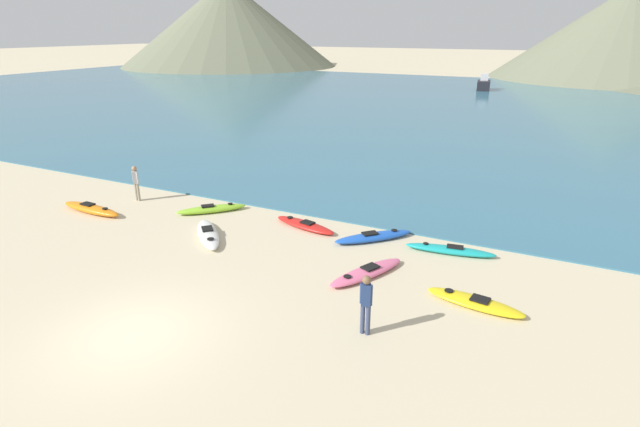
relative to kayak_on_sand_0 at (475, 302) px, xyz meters
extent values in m
plane|color=beige|center=(-7.92, -5.62, -0.13)|extent=(400.00, 400.00, 0.00)
cube|color=teal|center=(-7.92, 39.48, -0.10)|extent=(160.00, 70.00, 0.06)
cone|color=#6B7056|center=(-65.95, 78.85, 8.53)|extent=(45.50, 45.50, 17.31)
cone|color=#6B7056|center=(7.92, 82.86, 7.03)|extent=(40.74, 40.74, 14.31)
ellipsoid|color=yellow|center=(0.00, 0.00, 0.00)|extent=(3.00, 1.15, 0.25)
cube|color=black|center=(0.14, -0.02, 0.15)|extent=(0.58, 0.49, 0.05)
cylinder|color=black|center=(-0.80, 0.11, 0.13)|extent=(0.27, 0.27, 0.02)
ellipsoid|color=red|center=(-7.40, 3.20, 0.00)|extent=(3.09, 1.38, 0.26)
cube|color=black|center=(-7.26, 3.16, 0.15)|extent=(0.62, 0.51, 0.05)
cylinder|color=black|center=(-8.21, 3.39, 0.14)|extent=(0.25, 0.25, 0.02)
ellipsoid|color=#E5668C|center=(-3.57, 0.38, -0.01)|extent=(1.97, 3.17, 0.25)
cube|color=black|center=(-3.51, 0.52, 0.14)|extent=(0.60, 0.68, 0.05)
cylinder|color=black|center=(-3.93, -0.41, 0.13)|extent=(0.26, 0.26, 0.02)
ellipsoid|color=#8CCC2D|center=(-12.02, 2.99, 0.02)|extent=(2.61, 2.64, 0.30)
cube|color=black|center=(-12.13, 2.88, 0.20)|extent=(0.64, 0.64, 0.05)
cylinder|color=black|center=(-11.43, 3.60, 0.18)|extent=(0.22, 0.22, 0.02)
ellipsoid|color=orange|center=(-16.79, 0.56, 0.05)|extent=(3.50, 0.83, 0.36)
cube|color=black|center=(-16.97, 0.56, 0.25)|extent=(0.64, 0.40, 0.05)
cylinder|color=black|center=(-15.84, 0.51, 0.24)|extent=(0.24, 0.24, 0.02)
ellipsoid|color=teal|center=(-1.48, 3.36, 0.01)|extent=(3.28, 1.03, 0.27)
cube|color=black|center=(-1.32, 3.38, 0.17)|extent=(0.62, 0.39, 0.05)
cylinder|color=black|center=(-2.36, 3.23, 0.15)|extent=(0.20, 0.20, 0.02)
ellipsoid|color=white|center=(-10.34, 0.62, 0.01)|extent=(2.77, 2.78, 0.29)
cube|color=black|center=(-10.45, 0.73, 0.18)|extent=(0.70, 0.70, 0.05)
cylinder|color=black|center=(-9.72, 0.00, 0.17)|extent=(0.26, 0.26, 0.02)
ellipsoid|color=blue|center=(-4.42, 3.25, 0.02)|extent=(2.73, 2.78, 0.29)
cube|color=black|center=(-4.53, 3.14, 0.19)|extent=(0.67, 0.67, 0.05)
cylinder|color=black|center=(-3.80, 3.89, 0.18)|extent=(0.23, 0.23, 0.02)
cylinder|color=#384260|center=(-2.47, -2.77, 0.31)|extent=(0.13, 0.13, 0.88)
cylinder|color=#384260|center=(-2.31, -2.77, 0.31)|extent=(0.13, 0.13, 0.88)
cube|color=navy|center=(-2.39, -2.77, 1.06)|extent=(0.29, 0.27, 0.62)
cylinder|color=navy|center=(-2.52, -2.77, 1.07)|extent=(0.09, 0.09, 0.59)
cylinder|color=navy|center=(-2.26, -2.77, 1.07)|extent=(0.09, 0.09, 0.59)
sphere|color=brown|center=(-2.39, -2.77, 1.49)|extent=(0.24, 0.24, 0.24)
cylinder|color=gray|center=(-16.24, 2.72, 0.30)|extent=(0.12, 0.12, 0.85)
cylinder|color=gray|center=(-16.09, 2.72, 0.30)|extent=(0.12, 0.12, 0.85)
cube|color=#B2B2B7|center=(-16.17, 2.72, 1.03)|extent=(0.30, 0.30, 0.61)
cylinder|color=#B2B2B7|center=(-16.30, 2.72, 1.04)|extent=(0.09, 0.09, 0.58)
cylinder|color=#B2B2B7|center=(-16.04, 2.72, 1.04)|extent=(0.09, 0.09, 0.58)
sphere|color=#A37A5B|center=(-16.17, 2.72, 1.45)|extent=(0.23, 0.23, 0.23)
cube|color=black|center=(-9.03, 56.24, 0.53)|extent=(2.05, 3.38, 1.20)
cube|color=silver|center=(-9.07, 56.56, 1.56)|extent=(1.09, 1.09, 0.84)
camera|label=1|loc=(1.64, -13.59, 7.60)|focal=28.00mm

